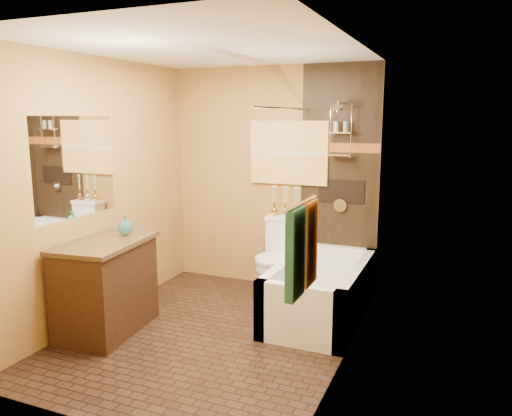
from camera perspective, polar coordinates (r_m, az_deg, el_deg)
The scene contains 23 objects.
floor at distance 4.69m, azimuth -4.95°, elevation -14.09°, with size 3.00×3.00×0.00m, color black.
wall_left at distance 5.00m, azimuth -17.47°, elevation 1.95°, with size 0.02×3.00×2.50m, color #AE7E43.
wall_right at distance 3.92m, azimuth 10.50°, elevation 0.05°, with size 0.02×3.00×2.50m, color #AE7E43.
wall_back at distance 5.68m, azimuth 1.88°, elevation 3.39°, with size 2.40×0.02×2.50m, color #AE7E43.
wall_front at distance 3.11m, azimuth -18.23°, elevation -3.00°, with size 2.40×0.02×2.50m, color #AE7E43.
ceiling at distance 4.31m, azimuth -5.49°, elevation 17.78°, with size 3.00×3.00×0.00m, color silver.
alcove_tile_back at distance 5.45m, azimuth 9.48°, elevation 2.95°, with size 0.85×0.01×2.50m, color black.
alcove_tile_right at distance 4.65m, azimuth 12.33°, elevation 1.59°, with size 0.01×1.50×2.50m, color black.
mosaic_band_back at distance 5.40m, azimuth 9.57°, elevation 6.83°, with size 0.85×0.01×0.10m, color brown.
mosaic_band_right at distance 4.61m, azimuth 12.39°, elevation 6.14°, with size 0.01×1.50×0.10m, color brown.
alcove_niche at distance 5.45m, azimuth 9.69°, elevation 1.88°, with size 0.50×0.01×0.25m, color black.
shower_fixtures at distance 5.30m, azimuth 9.60°, elevation 7.26°, with size 0.24×0.33×1.16m.
curtain_rod at distance 4.80m, azimuth 3.23°, elevation 11.30°, with size 0.03×0.03×1.55m, color silver.
towel_bar at distance 2.90m, azimuth 5.22°, elevation 0.57°, with size 0.02×0.02×0.55m, color silver.
towel_teal at distance 2.83m, azimuth 4.52°, elevation -5.24°, with size 0.05×0.22×0.52m, color #1D6158.
towel_rust at distance 3.07m, azimuth 6.05°, elevation -4.02°, with size 0.05×0.22×0.52m, color #9B5A1C.
sunset_painting at distance 5.56m, azimuth 3.74°, elevation 6.33°, with size 0.90×0.04×0.70m, color gold.
vanity_mirror at distance 4.73m, azimuth -19.91°, elevation 4.41°, with size 0.01×1.00×0.90m, color white.
bathtub at distance 4.99m, azimuth 7.42°, elevation -9.89°, with size 0.80×1.50×0.55m.
toilet at distance 5.50m, azimuth 2.66°, elevation -5.60°, with size 0.44×0.65×0.84m.
vanity at distance 4.78m, azimuth -16.76°, elevation -8.52°, with size 0.69×1.02×0.85m.
teal_bottle at distance 4.81m, azimuth -14.71°, elevation -1.95°, with size 0.14×0.14×0.22m, color #287873, non-canonical shape.
bud_vases at distance 5.55m, azimuth 3.39°, elevation 0.85°, with size 0.33×0.07×0.33m.
Camera 1 is at (2.00, -3.77, 1.94)m, focal length 35.00 mm.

